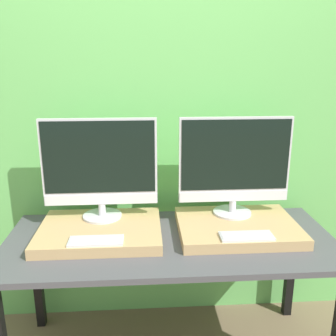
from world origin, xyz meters
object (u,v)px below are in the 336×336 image
(keyboard_left, at_px, (96,241))
(keyboard_right, at_px, (246,236))
(monitor_left, at_px, (100,167))
(monitor_right, at_px, (235,164))

(keyboard_left, bearing_deg, keyboard_right, 0.00)
(keyboard_right, bearing_deg, monitor_left, 157.67)
(monitor_left, bearing_deg, monitor_right, 0.00)
(monitor_left, height_order, keyboard_right, monitor_left)
(monitor_left, distance_m, monitor_right, 0.73)
(monitor_right, height_order, keyboard_right, monitor_right)
(keyboard_left, height_order, keyboard_right, same)
(monitor_left, height_order, monitor_right, same)
(monitor_right, bearing_deg, monitor_left, 180.00)
(keyboard_left, bearing_deg, monitor_left, 90.00)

